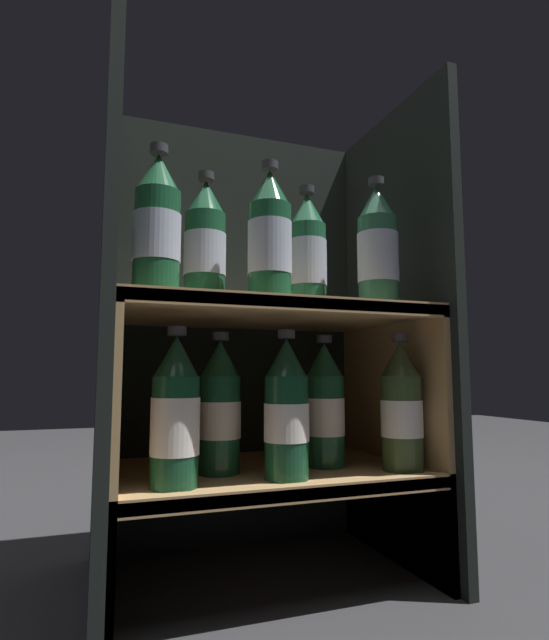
{
  "coord_description": "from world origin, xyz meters",
  "views": [
    {
      "loc": [
        -0.3,
        -0.7,
        0.36
      ],
      "look_at": [
        0.0,
        0.13,
        0.46
      ],
      "focal_mm": 28.0,
      "sensor_mm": 36.0,
      "label": 1
    }
  ],
  "objects_px": {
    "bottle_upper_back_0": "(205,246)",
    "bottle_lower_front_2": "(401,409)",
    "bottle_upper_front_1": "(270,239)",
    "bottle_upper_front_2": "(378,250)",
    "bottle_lower_front_1": "(284,412)",
    "bottle_lower_back_1": "(325,407)",
    "bottle_upper_front_0": "(157,228)",
    "bottle_upper_back_1": "(307,255)",
    "bottle_lower_front_0": "(175,415)",
    "bottle_lower_back_0": "(220,410)"
  },
  "relations": [
    {
      "from": "bottle_upper_back_0",
      "to": "bottle_lower_front_2",
      "type": "distance_m",
      "value": 0.45
    },
    {
      "from": "bottle_upper_back_1",
      "to": "bottle_lower_front_0",
      "type": "xyz_separation_m",
      "value": [
        -0.25,
        -0.08,
        -0.29
      ]
    },
    {
      "from": "bottle_upper_back_1",
      "to": "bottle_lower_back_1",
      "type": "bearing_deg",
      "value": 0.0
    },
    {
      "from": "bottle_upper_front_0",
      "to": "bottle_lower_front_2",
      "type": "height_order",
      "value": "bottle_upper_front_0"
    },
    {
      "from": "bottle_upper_back_1",
      "to": "bottle_upper_front_0",
      "type": "bearing_deg",
      "value": -164.21
    },
    {
      "from": "bottle_upper_front_1",
      "to": "bottle_upper_back_0",
      "type": "xyz_separation_m",
      "value": [
        -0.09,
        0.08,
        0.0
      ]
    },
    {
      "from": "bottle_upper_back_0",
      "to": "bottle_lower_front_2",
      "type": "xyz_separation_m",
      "value": [
        0.34,
        -0.08,
        -0.29
      ]
    },
    {
      "from": "bottle_upper_back_0",
      "to": "bottle_lower_front_1",
      "type": "relative_size",
      "value": 1.0
    },
    {
      "from": "bottle_upper_front_0",
      "to": "bottle_lower_front_2",
      "type": "relative_size",
      "value": 1.0
    },
    {
      "from": "bottle_upper_front_0",
      "to": "bottle_upper_front_2",
      "type": "xyz_separation_m",
      "value": [
        0.39,
        0.0,
        -0.0
      ]
    },
    {
      "from": "bottle_upper_back_1",
      "to": "bottle_lower_front_1",
      "type": "xyz_separation_m",
      "value": [
        -0.08,
        -0.08,
        -0.29
      ]
    },
    {
      "from": "bottle_upper_front_1",
      "to": "bottle_lower_back_0",
      "type": "bearing_deg",
      "value": 127.55
    },
    {
      "from": "bottle_upper_front_0",
      "to": "bottle_lower_back_0",
      "type": "distance_m",
      "value": 0.32
    },
    {
      "from": "bottle_upper_front_0",
      "to": "bottle_upper_front_2",
      "type": "relative_size",
      "value": 1.0
    },
    {
      "from": "bottle_upper_back_0",
      "to": "bottle_upper_back_1",
      "type": "distance_m",
      "value": 0.2
    },
    {
      "from": "bottle_upper_front_1",
      "to": "bottle_upper_front_2",
      "type": "height_order",
      "value": "same"
    },
    {
      "from": "bottle_lower_front_2",
      "to": "bottle_lower_back_1",
      "type": "bearing_deg",
      "value": 143.81
    },
    {
      "from": "bottle_upper_front_2",
      "to": "bottle_lower_front_2",
      "type": "height_order",
      "value": "bottle_upper_front_2"
    },
    {
      "from": "bottle_lower_front_2",
      "to": "bottle_lower_front_1",
      "type": "bearing_deg",
      "value": 180.0
    },
    {
      "from": "bottle_upper_front_0",
      "to": "bottle_upper_back_1",
      "type": "bearing_deg",
      "value": 15.79
    },
    {
      "from": "bottle_lower_front_0",
      "to": "bottle_upper_front_2",
      "type": "bearing_deg",
      "value": 0.0
    },
    {
      "from": "bottle_lower_front_1",
      "to": "bottle_upper_front_0",
      "type": "bearing_deg",
      "value": 180.0
    },
    {
      "from": "bottle_lower_front_0",
      "to": "bottle_lower_front_1",
      "type": "height_order",
      "value": "same"
    },
    {
      "from": "bottle_upper_back_1",
      "to": "bottle_lower_front_1",
      "type": "relative_size",
      "value": 1.0
    },
    {
      "from": "bottle_lower_front_1",
      "to": "bottle_lower_back_0",
      "type": "relative_size",
      "value": 1.0
    },
    {
      "from": "bottle_upper_front_0",
      "to": "bottle_upper_back_1",
      "type": "relative_size",
      "value": 1.0
    },
    {
      "from": "bottle_upper_front_0",
      "to": "bottle_upper_front_1",
      "type": "xyz_separation_m",
      "value": [
        0.19,
        -0.0,
        -0.0
      ]
    },
    {
      "from": "bottle_upper_front_2",
      "to": "bottle_lower_back_0",
      "type": "bearing_deg",
      "value": 163.18
    },
    {
      "from": "bottle_upper_front_0",
      "to": "bottle_lower_front_2",
      "type": "bearing_deg",
      "value": 0.0
    },
    {
      "from": "bottle_lower_back_1",
      "to": "bottle_upper_back_1",
      "type": "bearing_deg",
      "value": -180.0
    },
    {
      "from": "bottle_lower_front_0",
      "to": "bottle_lower_back_1",
      "type": "height_order",
      "value": "same"
    },
    {
      "from": "bottle_upper_front_2",
      "to": "bottle_upper_back_0",
      "type": "height_order",
      "value": "same"
    },
    {
      "from": "bottle_lower_front_0",
      "to": "bottle_lower_back_1",
      "type": "xyz_separation_m",
      "value": [
        0.29,
        0.08,
        0.0
      ]
    },
    {
      "from": "bottle_lower_front_2",
      "to": "bottle_upper_back_1",
      "type": "bearing_deg",
      "value": 150.55
    },
    {
      "from": "bottle_upper_front_1",
      "to": "bottle_lower_front_2",
      "type": "distance_m",
      "value": 0.38
    },
    {
      "from": "bottle_upper_back_0",
      "to": "bottle_lower_back_0",
      "type": "relative_size",
      "value": 1.0
    },
    {
      "from": "bottle_upper_front_1",
      "to": "bottle_lower_front_0",
      "type": "bearing_deg",
      "value": 180.0
    },
    {
      "from": "bottle_upper_front_1",
      "to": "bottle_lower_front_1",
      "type": "bearing_deg",
      "value": 0.0
    },
    {
      "from": "bottle_upper_front_1",
      "to": "bottle_lower_back_0",
      "type": "distance_m",
      "value": 0.3
    },
    {
      "from": "bottle_upper_front_1",
      "to": "bottle_lower_back_1",
      "type": "xyz_separation_m",
      "value": [
        0.14,
        0.08,
        -0.29
      ]
    },
    {
      "from": "bottle_lower_back_0",
      "to": "bottle_upper_front_1",
      "type": "bearing_deg",
      "value": -52.45
    },
    {
      "from": "bottle_upper_back_1",
      "to": "bottle_lower_back_1",
      "type": "relative_size",
      "value": 1.0
    },
    {
      "from": "bottle_upper_front_1",
      "to": "bottle_lower_back_1",
      "type": "height_order",
      "value": "bottle_upper_front_1"
    },
    {
      "from": "bottle_upper_back_0",
      "to": "bottle_upper_back_1",
      "type": "xyz_separation_m",
      "value": [
        0.2,
        -0.0,
        -0.0
      ]
    },
    {
      "from": "bottle_upper_back_0",
      "to": "bottle_lower_back_0",
      "type": "bearing_deg",
      "value": 0.0
    },
    {
      "from": "bottle_upper_front_1",
      "to": "bottle_upper_front_2",
      "type": "xyz_separation_m",
      "value": [
        0.21,
        0.0,
        -0.0
      ]
    },
    {
      "from": "bottle_lower_front_2",
      "to": "bottle_lower_back_0",
      "type": "height_order",
      "value": "same"
    },
    {
      "from": "bottle_lower_front_1",
      "to": "bottle_lower_front_2",
      "type": "bearing_deg",
      "value": 0.0
    },
    {
      "from": "bottle_upper_back_1",
      "to": "bottle_lower_front_0",
      "type": "height_order",
      "value": "bottle_upper_back_1"
    },
    {
      "from": "bottle_upper_front_0",
      "to": "bottle_lower_back_0",
      "type": "bearing_deg",
      "value": 33.72
    }
  ]
}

